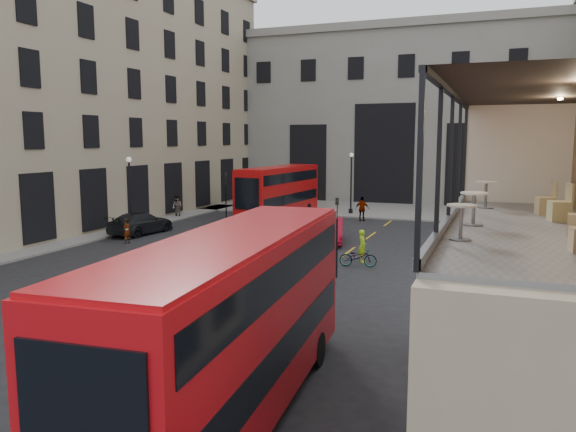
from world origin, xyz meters
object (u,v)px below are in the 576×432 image
(pedestrian_b, at_px, (309,201))
(pedestrian_c, at_px, (362,209))
(traffic_light_near, at_px, (337,227))
(bicycle, at_px, (358,257))
(cafe_table_far, at_px, (486,190))
(car_a, at_px, (323,225))
(bus_near, at_px, (234,317))
(car_c, at_px, (141,223))
(car_b, at_px, (330,231))
(cyclist, at_px, (362,246))
(street_lamp_b, at_px, (351,187))
(cafe_chair_d, at_px, (546,205))
(pedestrian_a, at_px, (177,207))
(pedestrian_e, at_px, (127,231))
(street_lamp_a, at_px, (130,201))
(cafe_table_near, at_px, (461,217))
(cafe_chair_c, at_px, (560,210))
(cafe_table_mid, at_px, (474,204))
(bus_far, at_px, (279,190))
(pedestrian_d, at_px, (461,217))
(traffic_light_far, at_px, (226,189))

(pedestrian_b, xyz_separation_m, pedestrian_c, (6.18, -4.92, 0.14))
(traffic_light_near, relative_size, bicycle, 2.01)
(cafe_table_far, bearing_deg, car_a, 119.06)
(bus_near, relative_size, car_c, 2.12)
(car_b, relative_size, cyclist, 2.66)
(street_lamp_b, distance_m, cafe_chair_d, 34.28)
(street_lamp_b, distance_m, pedestrian_a, 14.87)
(pedestrian_c, xyz_separation_m, pedestrian_e, (-11.53, -14.79, -0.20))
(street_lamp_a, bearing_deg, car_c, 90.00)
(pedestrian_e, distance_m, cafe_table_near, 27.98)
(car_a, bearing_deg, street_lamp_b, 87.72)
(cafe_table_near, bearing_deg, car_a, 112.81)
(cafe_table_far, distance_m, cafe_chair_d, 1.73)
(car_a, bearing_deg, cafe_chair_c, -67.39)
(cafe_table_near, height_order, cafe_table_mid, cafe_table_mid)
(car_b, distance_m, car_c, 13.20)
(bus_near, distance_m, pedestrian_e, 23.98)
(pedestrian_c, height_order, pedestrian_e, pedestrian_c)
(bus_far, relative_size, pedestrian_b, 6.56)
(car_c, xyz_separation_m, bicycle, (16.41, -4.46, -0.26))
(car_b, bearing_deg, bus_near, -94.11)
(car_b, xyz_separation_m, pedestrian_b, (-6.46, 14.90, 0.06))
(pedestrian_b, bearing_deg, car_c, -165.69)
(bus_near, relative_size, bicycle, 5.88)
(car_a, distance_m, car_c, 12.54)
(pedestrian_c, distance_m, cafe_table_mid, 32.41)
(cafe_table_mid, bearing_deg, street_lamp_a, 141.24)
(car_c, relative_size, pedestrian_b, 3.15)
(traffic_light_near, height_order, cafe_chair_d, cafe_chair_d)
(pedestrian_e, height_order, cafe_table_far, cafe_table_far)
(bicycle, relative_size, pedestrian_e, 1.22)
(traffic_light_near, distance_m, street_lamp_b, 22.56)
(cafe_table_near, height_order, cafe_table_far, cafe_table_far)
(pedestrian_d, distance_m, pedestrian_e, 23.63)
(bus_far, relative_size, car_c, 2.08)
(traffic_light_near, xyz_separation_m, street_lamp_a, (-16.00, 6.00, -0.03))
(cafe_table_mid, xyz_separation_m, cafe_table_far, (0.16, 3.44, 0.00))
(traffic_light_far, relative_size, street_lamp_b, 0.71)
(car_a, relative_size, pedestrian_d, 2.92)
(car_a, bearing_deg, cafe_table_near, -74.74)
(car_a, bearing_deg, cyclist, -65.12)
(cyclist, height_order, pedestrian_a, pedestrian_a)
(traffic_light_near, distance_m, bus_far, 19.99)
(traffic_light_near, distance_m, pedestrian_e, 15.26)
(traffic_light_near, relative_size, bus_near, 0.34)
(cafe_chair_d, bearing_deg, cafe_chair_c, -79.11)
(pedestrian_d, height_order, cafe_table_far, cafe_table_far)
(traffic_light_far, xyz_separation_m, cafe_table_near, (20.41, -30.11, 2.62))
(traffic_light_near, xyz_separation_m, cyclist, (0.36, 3.73, -1.55))
(bus_near, height_order, pedestrian_d, bus_near)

